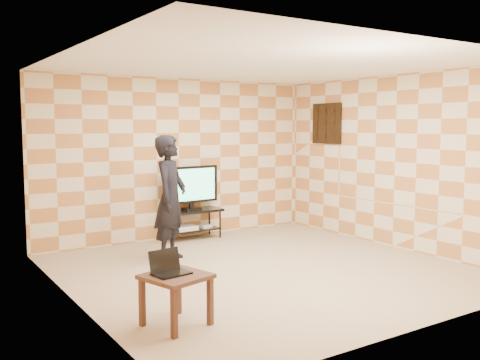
% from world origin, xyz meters
% --- Properties ---
extents(floor, '(5.00, 5.00, 0.00)m').
position_xyz_m(floor, '(0.00, 0.00, 0.00)').
color(floor, tan).
rests_on(floor, ground).
extents(wall_back, '(5.00, 0.02, 2.70)m').
position_xyz_m(wall_back, '(0.00, 2.50, 1.35)').
color(wall_back, beige).
rests_on(wall_back, ground).
extents(wall_front, '(5.00, 0.02, 2.70)m').
position_xyz_m(wall_front, '(0.00, -2.50, 1.35)').
color(wall_front, beige).
rests_on(wall_front, ground).
extents(wall_left, '(0.02, 5.00, 2.70)m').
position_xyz_m(wall_left, '(-2.50, 0.00, 1.35)').
color(wall_left, beige).
rests_on(wall_left, ground).
extents(wall_right, '(0.02, 5.00, 2.70)m').
position_xyz_m(wall_right, '(2.50, 0.00, 1.35)').
color(wall_right, beige).
rests_on(wall_right, ground).
extents(ceiling, '(5.00, 5.00, 0.02)m').
position_xyz_m(ceiling, '(0.00, 0.00, 2.70)').
color(ceiling, white).
rests_on(ceiling, wall_back).
extents(wall_art, '(0.04, 0.72, 0.72)m').
position_xyz_m(wall_art, '(2.47, 1.55, 1.95)').
color(wall_art, black).
rests_on(wall_art, wall_right).
extents(tv_stand, '(1.02, 0.46, 0.50)m').
position_xyz_m(tv_stand, '(0.10, 2.26, 0.37)').
color(tv_stand, black).
rests_on(tv_stand, floor).
extents(tv, '(1.02, 0.22, 0.74)m').
position_xyz_m(tv, '(0.10, 2.26, 0.91)').
color(tv, black).
rests_on(tv, tv_stand).
extents(dvd_player, '(0.45, 0.33, 0.07)m').
position_xyz_m(dvd_player, '(-0.08, 2.24, 0.21)').
color(dvd_player, silver).
rests_on(dvd_player, tv_stand).
extents(game_console, '(0.23, 0.19, 0.05)m').
position_xyz_m(game_console, '(0.35, 2.23, 0.20)').
color(game_console, silver).
rests_on(game_console, tv_stand).
extents(side_table, '(0.67, 0.67, 0.50)m').
position_xyz_m(side_table, '(-1.88, -1.17, 0.41)').
color(side_table, '#341D13').
rests_on(side_table, floor).
extents(laptop, '(0.37, 0.31, 0.22)m').
position_xyz_m(laptop, '(-1.92, -1.10, 0.55)').
color(laptop, black).
rests_on(laptop, side_table).
extents(person, '(0.76, 0.76, 1.78)m').
position_xyz_m(person, '(-0.82, 1.15, 0.89)').
color(person, black).
rests_on(person, floor).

